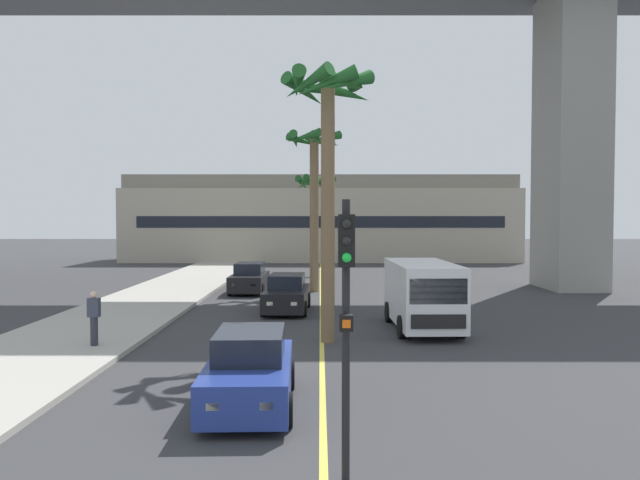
{
  "coord_description": "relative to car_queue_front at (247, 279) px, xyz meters",
  "views": [
    {
      "loc": [
        -0.06,
        -2.2,
        3.93
      ],
      "look_at": [
        0.0,
        14.0,
        3.34
      ],
      "focal_mm": 34.12,
      "sensor_mm": 36.0,
      "label": 1
    }
  ],
  "objects": [
    {
      "name": "sidewalk_left",
      "position": [
        -4.24,
        -13.56,
        -0.65
      ],
      "size": [
        4.8,
        80.0,
        0.15
      ],
      "primitive_type": "cube",
      "color": "#ADA89E",
      "rests_on": "ground"
    },
    {
      "name": "car_queue_second",
      "position": [
        2.31,
        -6.51,
        0.0
      ],
      "size": [
        1.95,
        4.16,
        1.56
      ],
      "color": "black",
      "rests_on": "ground"
    },
    {
      "name": "car_queue_third",
      "position": [
        2.24,
        -19.19,
        0.0
      ],
      "size": [
        1.93,
        4.15,
        1.56
      ],
      "color": "navy",
      "rests_on": "ground"
    },
    {
      "name": "traffic_light_median_near",
      "position": [
        4.09,
        -22.92,
        1.99
      ],
      "size": [
        0.24,
        0.37,
        4.2
      ],
      "color": "black",
      "rests_on": "ground"
    },
    {
      "name": "pedestrian_near_crosswalk",
      "position": [
        -2.98,
        -13.92,
        0.28
      ],
      "size": [
        0.34,
        0.22,
        1.62
      ],
      "color": "#2D2D38",
      "rests_on": "sidewalk_left"
    },
    {
      "name": "delivery_van",
      "position": [
        7.29,
        -10.57,
        0.57
      ],
      "size": [
        2.25,
        5.29,
        2.36
      ],
      "color": "white",
      "rests_on": "ground"
    },
    {
      "name": "palm_tree_near_median",
      "position": [
        3.93,
        -12.71,
        6.0
      ],
      "size": [
        3.01,
        3.02,
        8.58
      ],
      "color": "brown",
      "rests_on": "ground"
    },
    {
      "name": "palm_tree_mid_median",
      "position": [
        3.37,
        8.78,
        4.83
      ],
      "size": [
        2.85,
        2.89,
        6.86
      ],
      "color": "brown",
      "rests_on": "ground"
    },
    {
      "name": "palm_tree_far_median",
      "position": [
        3.38,
        0.49,
        5.67
      ],
      "size": [
        3.05,
        3.2,
        8.56
      ],
      "color": "brown",
      "rests_on": "ground"
    },
    {
      "name": "car_queue_front",
      "position": [
        0.0,
        0.0,
        0.0
      ],
      "size": [
        1.91,
        4.14,
        1.56
      ],
      "color": "black",
      "rests_on": "ground"
    },
    {
      "name": "pier_building_backdrop",
      "position": [
        3.76,
        24.51,
        3.06
      ],
      "size": [
        35.24,
        8.04,
        7.68
      ],
      "color": "#BCB29E",
      "rests_on": "ground"
    },
    {
      "name": "lane_stripe_center",
      "position": [
        3.76,
        -5.56,
        -0.72
      ],
      "size": [
        0.14,
        56.0,
        0.01
      ],
      "primitive_type": "cube",
      "color": "#DBCC4C",
      "rests_on": "ground"
    }
  ]
}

